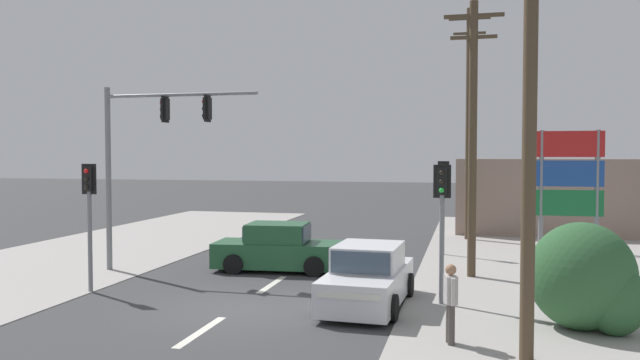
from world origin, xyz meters
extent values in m
plane|color=#3A3A3D|center=(0.00, 0.00, 0.00)|extent=(140.00, 140.00, 0.00)
cube|color=silver|center=(0.00, -2.00, 0.00)|extent=(0.20, 2.40, 0.01)
cube|color=silver|center=(0.00, 3.00, 0.00)|extent=(0.20, 2.40, 0.01)
cube|color=silver|center=(0.00, 8.00, 0.00)|extent=(0.20, 2.40, 0.01)
cube|color=#A39E99|center=(9.00, 2.00, 0.01)|extent=(10.00, 44.00, 0.02)
cube|color=#A39E99|center=(-8.50, 4.00, 0.01)|extent=(8.00, 40.00, 0.02)
cylinder|color=#4C3D2B|center=(6.65, -2.37, 5.49)|extent=(0.26, 0.26, 10.98)
cylinder|color=#4C3D2B|center=(5.69, 5.48, 4.25)|extent=(0.26, 0.26, 8.50)
cube|color=#4C3D2B|center=(5.69, 5.48, 8.05)|extent=(1.80, 0.12, 0.11)
cube|color=#4C3D2B|center=(5.69, 5.48, 7.40)|extent=(1.40, 0.12, 0.10)
cylinder|color=#4C3D2B|center=(5.56, 14.19, 5.13)|extent=(0.26, 0.26, 10.25)
cube|color=#4C3D2B|center=(5.56, 14.19, 9.80)|extent=(1.80, 0.12, 0.11)
cube|color=#4C3D2B|center=(5.56, 14.19, 9.15)|extent=(1.40, 0.12, 0.10)
cylinder|color=slate|center=(-5.92, 3.95, 3.00)|extent=(0.18, 0.18, 6.00)
cylinder|color=slate|center=(-3.32, 3.91, 5.70)|extent=(5.20, 0.20, 0.11)
cube|color=black|center=(-3.84, 3.91, 5.25)|extent=(0.20, 0.26, 0.68)
cube|color=black|center=(-3.84, 3.91, 5.25)|extent=(0.05, 0.44, 0.84)
sphere|color=red|center=(-3.96, 3.92, 5.47)|extent=(0.13, 0.13, 0.13)
sphere|color=black|center=(-3.96, 3.92, 5.25)|extent=(0.13, 0.13, 0.13)
sphere|color=black|center=(-3.96, 3.92, 5.03)|extent=(0.13, 0.13, 0.13)
cube|color=black|center=(-2.39, 3.89, 5.25)|extent=(0.20, 0.26, 0.68)
cube|color=black|center=(-2.39, 3.89, 5.25)|extent=(0.05, 0.44, 0.84)
sphere|color=red|center=(-2.51, 3.89, 5.47)|extent=(0.13, 0.13, 0.13)
sphere|color=black|center=(-2.51, 3.89, 5.25)|extent=(0.13, 0.13, 0.13)
sphere|color=black|center=(-2.51, 3.89, 5.03)|extent=(0.13, 0.13, 0.13)
cylinder|color=slate|center=(4.94, 1.65, 1.40)|extent=(0.12, 0.12, 2.80)
cube|color=black|center=(4.94, 1.65, 3.14)|extent=(0.28, 0.22, 0.68)
cube|color=black|center=(4.94, 1.65, 3.14)|extent=(0.44, 0.08, 0.84)
sphere|color=black|center=(4.93, 1.54, 3.36)|extent=(0.13, 0.13, 0.13)
sphere|color=black|center=(4.93, 1.54, 3.14)|extent=(0.13, 0.13, 0.13)
sphere|color=green|center=(4.93, 1.54, 2.92)|extent=(0.13, 0.13, 0.13)
cylinder|color=slate|center=(-4.59, 0.89, 1.40)|extent=(0.12, 0.12, 2.80)
cube|color=black|center=(-4.59, 0.89, 3.14)|extent=(0.26, 0.21, 0.68)
cube|color=black|center=(-4.59, 0.89, 3.14)|extent=(0.44, 0.05, 0.84)
sphere|color=red|center=(-4.60, 0.77, 3.36)|extent=(0.13, 0.13, 0.13)
sphere|color=black|center=(-4.60, 0.77, 3.14)|extent=(0.13, 0.13, 0.13)
sphere|color=black|center=(-4.60, 0.77, 2.92)|extent=(0.13, 0.13, 0.13)
cylinder|color=slate|center=(4.66, 9.60, 1.40)|extent=(0.12, 0.12, 2.80)
cube|color=black|center=(4.66, 9.60, 3.14)|extent=(0.30, 0.26, 0.68)
cube|color=black|center=(4.66, 9.60, 3.14)|extent=(0.44, 0.15, 0.84)
sphere|color=red|center=(4.63, 9.48, 3.36)|extent=(0.13, 0.13, 0.13)
sphere|color=black|center=(4.63, 9.48, 3.14)|extent=(0.13, 0.13, 0.13)
sphere|color=black|center=(4.63, 9.48, 2.92)|extent=(0.13, 0.13, 0.13)
cylinder|color=slate|center=(7.89, 7.08, 2.30)|extent=(0.16, 0.16, 4.60)
cylinder|color=slate|center=(9.59, 7.08, 2.30)|extent=(0.16, 0.16, 4.60)
cube|color=red|center=(8.74, 7.08, 4.15)|extent=(2.10, 0.14, 0.84)
cube|color=#1E4793|center=(8.74, 7.08, 3.20)|extent=(2.10, 0.14, 0.84)
cube|color=#196B38|center=(8.74, 7.08, 2.25)|extent=(2.10, 0.14, 0.84)
ellipsoid|color=#2D5B33|center=(8.00, 0.09, 1.17)|extent=(2.26, 2.03, 2.35)
ellipsoid|color=#2D5B33|center=(8.62, -0.24, 0.76)|extent=(1.24, 1.13, 1.53)
cube|color=gray|center=(11.00, 16.00, 1.80)|extent=(12.00, 1.00, 3.60)
cube|color=#235633|center=(-0.45, 5.16, 0.54)|extent=(4.32, 2.02, 0.80)
cube|color=#235633|center=(-0.50, 5.15, 1.25)|extent=(2.02, 1.70, 0.62)
cube|color=#384756|center=(0.47, 5.23, 1.25)|extent=(0.17, 1.44, 0.53)
cube|color=#384756|center=(-1.46, 5.08, 1.25)|extent=(0.17, 1.40, 0.50)
cube|color=white|center=(1.67, 5.32, 0.72)|extent=(0.15, 1.44, 0.14)
cylinder|color=black|center=(0.78, 6.11, 0.32)|extent=(0.65, 0.24, 0.64)
cylinder|color=black|center=(0.92, 4.41, 0.32)|extent=(0.65, 0.24, 0.64)
cylinder|color=black|center=(-1.81, 5.90, 0.32)|extent=(0.65, 0.24, 0.64)
cylinder|color=black|center=(-1.68, 4.21, 0.32)|extent=(0.65, 0.24, 0.64)
cube|color=silver|center=(3.15, 1.08, 0.54)|extent=(1.90, 4.28, 0.80)
cube|color=silver|center=(3.15, 1.13, 1.25)|extent=(1.65, 1.97, 0.62)
cube|color=#384756|center=(3.11, 0.16, 1.25)|extent=(1.44, 0.13, 0.53)
cube|color=#384756|center=(3.20, 2.10, 1.25)|extent=(1.41, 0.13, 0.50)
cube|color=white|center=(3.05, -1.04, 0.72)|extent=(1.45, 0.11, 0.14)
cylinder|color=black|center=(3.94, -0.26, 0.32)|extent=(0.22, 0.65, 0.64)
cylinder|color=black|center=(2.24, -0.18, 0.32)|extent=(0.22, 0.65, 0.64)
cylinder|color=black|center=(4.06, 2.34, 0.32)|extent=(0.22, 0.65, 0.64)
cylinder|color=black|center=(2.36, 2.42, 0.32)|extent=(0.22, 0.65, 0.64)
cylinder|color=#47423D|center=(5.28, -1.77, 0.42)|extent=(0.14, 0.14, 0.84)
cylinder|color=#47423D|center=(5.23, -1.60, 0.42)|extent=(0.14, 0.14, 0.84)
cube|color=#B7B2AD|center=(5.25, -1.68, 1.12)|extent=(0.30, 0.40, 0.56)
sphere|color=#9E7051|center=(5.25, -1.68, 1.52)|extent=(0.22, 0.22, 0.22)
cylinder|color=#B7B2AD|center=(5.31, -1.91, 1.12)|extent=(0.09, 0.09, 0.54)
cylinder|color=#B7B2AD|center=(5.20, -1.46, 1.12)|extent=(0.09, 0.09, 0.54)
camera|label=1|loc=(5.58, -14.30, 3.83)|focal=35.00mm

